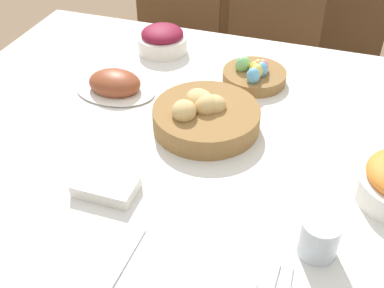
# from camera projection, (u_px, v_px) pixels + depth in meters

# --- Properties ---
(dining_table) EXTENTS (1.58, 1.19, 0.77)m
(dining_table) POSITION_uv_depth(u_px,v_px,m) (202.00, 233.00, 1.50)
(dining_table) COLOR silver
(dining_table) RESTS_ON ground
(chair_far_center) EXTENTS (0.45, 0.45, 0.92)m
(chair_far_center) POSITION_uv_depth(u_px,v_px,m) (265.00, 59.00, 2.13)
(chair_far_center) COLOR brown
(chair_far_center) RESTS_ON ground
(chair_far_left) EXTENTS (0.44, 0.44, 0.92)m
(chair_far_left) POSITION_uv_depth(u_px,v_px,m) (168.00, 44.00, 2.25)
(chair_far_left) COLOR brown
(chair_far_left) RESTS_ON ground
(bread_basket) EXTENTS (0.28, 0.28, 0.10)m
(bread_basket) POSITION_uv_depth(u_px,v_px,m) (205.00, 116.00, 1.26)
(bread_basket) COLOR olive
(bread_basket) RESTS_ON dining_table
(egg_basket) EXTENTS (0.19, 0.19, 0.08)m
(egg_basket) POSITION_uv_depth(u_px,v_px,m) (254.00, 74.00, 1.45)
(egg_basket) COLOR olive
(egg_basket) RESTS_ON dining_table
(ham_platter) EXTENTS (0.24, 0.17, 0.07)m
(ham_platter) POSITION_uv_depth(u_px,v_px,m) (115.00, 85.00, 1.41)
(ham_platter) COLOR silver
(ham_platter) RESTS_ON dining_table
(beet_salad_bowl) EXTENTS (0.16, 0.16, 0.09)m
(beet_salad_bowl) POSITION_uv_depth(u_px,v_px,m) (162.00, 40.00, 1.60)
(beet_salad_bowl) COLOR silver
(beet_salad_bowl) RESTS_ON dining_table
(dinner_plate) EXTENTS (0.23, 0.23, 0.01)m
(dinner_plate) POSITION_uv_depth(u_px,v_px,m) (195.00, 277.00, 0.91)
(dinner_plate) COLOR silver
(dinner_plate) RESTS_ON dining_table
(fork) EXTENTS (0.02, 0.16, 0.00)m
(fork) POSITION_uv_depth(u_px,v_px,m) (127.00, 259.00, 0.94)
(fork) COLOR #B7B7BC
(fork) RESTS_ON dining_table
(drinking_cup) EXTENTS (0.08, 0.08, 0.08)m
(drinking_cup) POSITION_uv_depth(u_px,v_px,m) (319.00, 238.00, 0.94)
(drinking_cup) COLOR silver
(drinking_cup) RESTS_ON dining_table
(butter_dish) EXTENTS (0.14, 0.09, 0.03)m
(butter_dish) POSITION_uv_depth(u_px,v_px,m) (106.00, 187.00, 1.08)
(butter_dish) COLOR silver
(butter_dish) RESTS_ON dining_table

